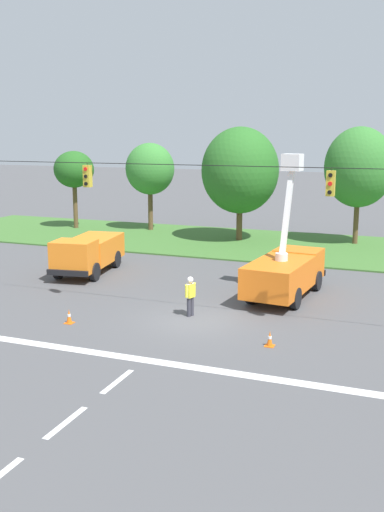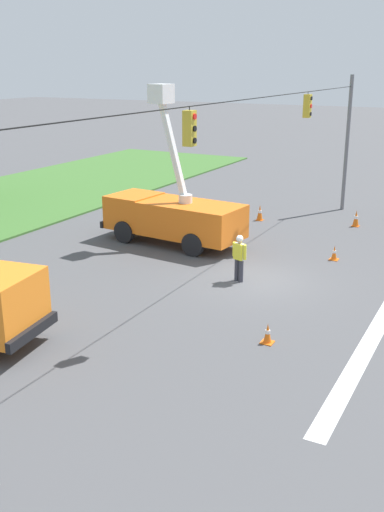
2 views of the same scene
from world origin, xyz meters
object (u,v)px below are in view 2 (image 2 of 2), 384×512
traffic_cone_foreground_right (260,213)px  traffic_cone_mid_right (268,334)px  traffic_cone_foreground_left (334,253)px  utility_truck_bucket_lift (173,214)px  road_worker (239,255)px  traffic_cone_lane_edge_a (356,218)px

traffic_cone_foreground_right → traffic_cone_mid_right: 14.42m
traffic_cone_foreground_left → traffic_cone_mid_right: 8.58m
utility_truck_bucket_lift → road_worker: bearing=-124.6°
traffic_cone_lane_edge_a → traffic_cone_foreground_right: bearing=103.1°
traffic_cone_mid_right → traffic_cone_foreground_left: bearing=2.4°
utility_truck_bucket_lift → road_worker: (-3.17, -4.60, -0.36)m
traffic_cone_mid_right → traffic_cone_lane_edge_a: 14.43m
traffic_cone_lane_edge_a → road_worker: bearing=168.8°
utility_truck_bucket_lift → road_worker: utility_truck_bucket_lift is taller
road_worker → traffic_cone_foreground_right: road_worker is taller
traffic_cone_foreground_right → traffic_cone_mid_right: size_ratio=1.33×
traffic_cone_foreground_right → traffic_cone_mid_right: (-13.32, -5.53, -0.11)m
road_worker → traffic_cone_mid_right: size_ratio=2.89×
traffic_cone_foreground_left → traffic_cone_mid_right: (-8.57, -0.36, 0.00)m
road_worker → traffic_cone_lane_edge_a: (10.01, -1.97, -0.60)m
road_worker → traffic_cone_lane_edge_a: road_worker is taller
utility_truck_bucket_lift → traffic_cone_mid_right: (-7.56, -7.42, -1.07)m
traffic_cone_mid_right → utility_truck_bucket_lift: bearing=44.4°
road_worker → traffic_cone_foreground_left: bearing=-30.5°
utility_truck_bucket_lift → traffic_cone_foreground_right: size_ratio=8.50×
traffic_cone_foreground_left → traffic_cone_foreground_right: 7.02m
traffic_cone_foreground_left → traffic_cone_lane_edge_a: size_ratio=0.75×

